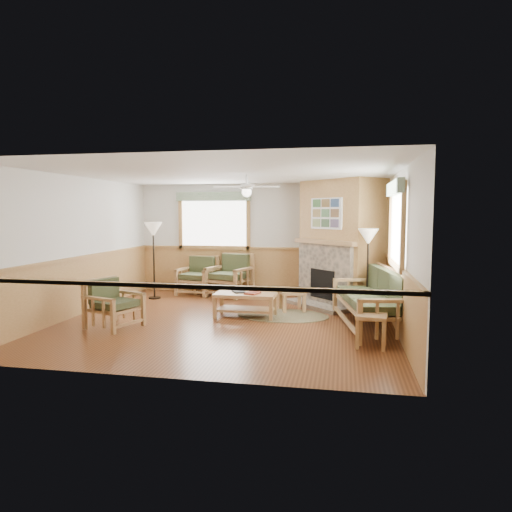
% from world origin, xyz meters
% --- Properties ---
extents(floor, '(6.00, 6.00, 0.01)m').
position_xyz_m(floor, '(0.00, 0.00, -0.01)').
color(floor, brown).
rests_on(floor, ground).
extents(ceiling, '(6.00, 6.00, 0.01)m').
position_xyz_m(ceiling, '(0.00, 0.00, 2.70)').
color(ceiling, white).
rests_on(ceiling, floor).
extents(wall_back, '(6.00, 0.02, 2.70)m').
position_xyz_m(wall_back, '(0.00, 3.00, 1.35)').
color(wall_back, silver).
rests_on(wall_back, floor).
extents(wall_front, '(6.00, 0.02, 2.70)m').
position_xyz_m(wall_front, '(0.00, -3.00, 1.35)').
color(wall_front, silver).
rests_on(wall_front, floor).
extents(wall_left, '(0.02, 6.00, 2.70)m').
position_xyz_m(wall_left, '(-3.00, 0.00, 1.35)').
color(wall_left, silver).
rests_on(wall_left, floor).
extents(wall_right, '(0.02, 6.00, 2.70)m').
position_xyz_m(wall_right, '(3.00, 0.00, 1.35)').
color(wall_right, silver).
rests_on(wall_right, floor).
extents(wainscot, '(6.00, 6.00, 1.10)m').
position_xyz_m(wainscot, '(0.00, 0.00, 0.55)').
color(wainscot, '#AF8047').
rests_on(wainscot, floor).
extents(fireplace, '(3.11, 3.11, 2.70)m').
position_xyz_m(fireplace, '(2.05, 2.05, 1.35)').
color(fireplace, '#AF8047').
rests_on(fireplace, floor).
extents(window_back, '(1.90, 0.16, 1.50)m').
position_xyz_m(window_back, '(-1.10, 2.96, 2.53)').
color(window_back, white).
rests_on(window_back, wall_back).
extents(window_right, '(0.16, 1.90, 1.50)m').
position_xyz_m(window_right, '(2.96, -0.20, 2.53)').
color(window_right, white).
rests_on(window_right, wall_right).
extents(ceiling_fan, '(1.59, 1.59, 0.36)m').
position_xyz_m(ceiling_fan, '(0.30, 0.30, 2.66)').
color(ceiling_fan, white).
rests_on(ceiling_fan, ceiling).
extents(sofa, '(2.35, 1.31, 1.02)m').
position_xyz_m(sofa, '(2.55, -0.03, 0.51)').
color(sofa, '#A67C4D').
rests_on(sofa, floor).
extents(armchair_back_left, '(0.95, 0.95, 0.92)m').
position_xyz_m(armchair_back_left, '(-1.42, 2.55, 0.46)').
color(armchair_back_left, '#A67C4D').
rests_on(armchair_back_left, floor).
extents(armchair_back_right, '(1.12, 1.12, 1.00)m').
position_xyz_m(armchair_back_right, '(-0.59, 2.48, 0.50)').
color(armchair_back_right, '#A67C4D').
rests_on(armchair_back_right, floor).
extents(armchair_left, '(0.96, 0.96, 0.85)m').
position_xyz_m(armchair_left, '(-1.82, -0.85, 0.42)').
color(armchair_left, '#A67C4D').
rests_on(armchair_left, floor).
extents(coffee_table, '(1.17, 0.59, 0.47)m').
position_xyz_m(coffee_table, '(0.26, 0.36, 0.23)').
color(coffee_table, '#A67C4D').
rests_on(coffee_table, floor).
extents(end_table_chairs, '(0.56, 0.55, 0.49)m').
position_xyz_m(end_table_chairs, '(-1.20, 2.55, 0.25)').
color(end_table_chairs, '#A67C4D').
rests_on(end_table_chairs, floor).
extents(end_table_sofa, '(0.49, 0.48, 0.50)m').
position_xyz_m(end_table_sofa, '(2.51, -1.21, 0.25)').
color(end_table_sofa, '#A67C4D').
rests_on(end_table_sofa, floor).
extents(footstool, '(0.62, 0.62, 0.42)m').
position_xyz_m(footstool, '(1.08, 1.08, 0.21)').
color(footstool, '#A67C4D').
rests_on(footstool, floor).
extents(braided_rug, '(1.89, 1.89, 0.01)m').
position_xyz_m(braided_rug, '(0.95, 0.60, 0.01)').
color(braided_rug, brown).
rests_on(braided_rug, floor).
extents(floor_lamp_left, '(0.50, 0.50, 1.79)m').
position_xyz_m(floor_lamp_left, '(-2.23, 1.83, 0.89)').
color(floor_lamp_left, black).
rests_on(floor_lamp_left, floor).
extents(floor_lamp_right, '(0.46, 0.46, 1.71)m').
position_xyz_m(floor_lamp_right, '(2.55, 0.88, 0.85)').
color(floor_lamp_right, black).
rests_on(floor_lamp_right, floor).
extents(book_red, '(0.30, 0.35, 0.03)m').
position_xyz_m(book_red, '(0.41, 0.31, 0.50)').
color(book_red, maroon).
rests_on(book_red, coffee_table).
extents(book_dark, '(0.31, 0.33, 0.02)m').
position_xyz_m(book_dark, '(0.11, 0.43, 0.49)').
color(book_dark, black).
rests_on(book_dark, coffee_table).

